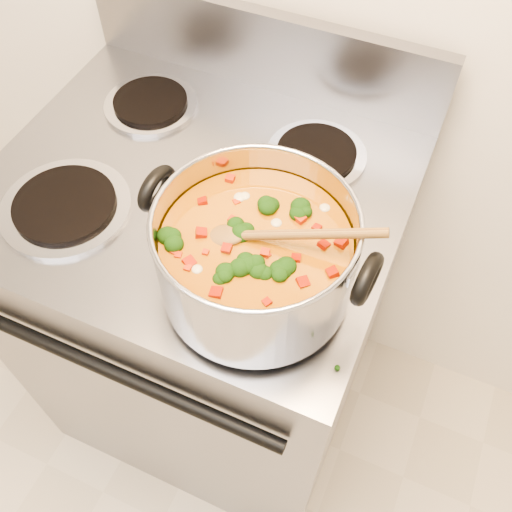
% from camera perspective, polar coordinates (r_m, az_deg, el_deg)
% --- Properties ---
extents(electric_range, '(0.73, 0.66, 1.08)m').
position_cam_1_polar(electric_range, '(1.39, -4.40, -5.38)').
color(electric_range, gray).
rests_on(electric_range, ground).
extents(stockpot, '(0.34, 0.28, 0.17)m').
position_cam_1_polar(stockpot, '(0.80, 0.00, -0.02)').
color(stockpot, '#A9A9B1').
rests_on(stockpot, electric_range).
extents(wooden_spoon, '(0.25, 0.08, 0.08)m').
position_cam_1_polar(wooden_spoon, '(0.76, 0.74, 2.11)').
color(wooden_spoon, brown).
rests_on(wooden_spoon, stockpot).
extents(cooktop_crumbs, '(0.17, 0.21, 0.01)m').
position_cam_1_polar(cooktop_crumbs, '(0.85, 4.59, -6.34)').
color(cooktop_crumbs, black).
rests_on(cooktop_crumbs, electric_range).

